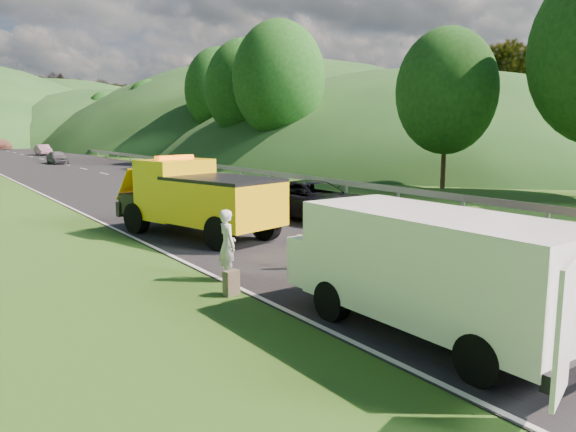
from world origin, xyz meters
TOP-DOWN VIEW (x-y plane):
  - ground at (0.00, 0.00)m, footprint 320.00×320.00m
  - road_surface at (3.00, 40.00)m, footprint 14.00×200.00m
  - guardrail at (10.30, 52.50)m, footprint 0.06×140.00m
  - tree_line_right at (23.00, 60.00)m, footprint 14.00×140.00m
  - tow_truck at (-1.93, 6.51)m, footprint 3.88×6.80m
  - white_van at (-2.54, -4.35)m, footprint 3.53×6.45m
  - woman at (-3.75, 1.03)m, footprint 0.55×0.70m
  - child at (-1.73, 0.77)m, footprint 0.59×0.58m
  - worker at (-1.51, -4.50)m, footprint 1.32×1.05m
  - suitcase at (-4.29, -0.14)m, footprint 0.39×0.27m
  - spare_tire at (-1.98, -5.17)m, footprint 0.60×0.60m
  - passing_suv at (3.47, 7.01)m, footprint 3.35×5.92m
  - dist_car_a at (2.64, 48.21)m, footprint 1.54×3.83m
  - dist_car_b at (4.94, 66.51)m, footprint 1.44×4.12m
  - dist_car_c at (3.46, 89.42)m, footprint 2.17×5.34m

SIDE VIEW (x-z plane):
  - ground at x=0.00m, z-range 0.00..0.00m
  - guardrail at x=10.30m, z-range -0.76..0.76m
  - tree_line_right at x=23.00m, z-range -7.00..7.00m
  - woman at x=-3.75m, z-range -0.88..0.88m
  - child at x=-1.73m, z-range -0.48..0.48m
  - worker at x=-1.51m, z-range -0.90..0.90m
  - spare_tire at x=-1.98m, z-range -0.10..0.10m
  - passing_suv at x=3.47m, z-range -0.78..0.78m
  - dist_car_a at x=2.64m, z-range -0.65..0.65m
  - dist_car_b at x=4.94m, z-range -0.68..0.68m
  - dist_car_c at x=3.46m, z-range -0.78..0.78m
  - road_surface at x=3.00m, z-range 0.00..0.02m
  - suitcase at x=-4.29m, z-range 0.00..0.58m
  - white_van at x=-2.54m, z-range 0.15..2.44m
  - tow_truck at x=-1.93m, z-range -0.03..2.73m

